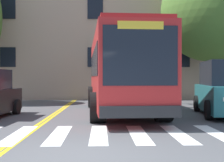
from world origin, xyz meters
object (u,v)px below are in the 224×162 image
(city_bus, at_px, (121,71))
(car_white_behind_bus, at_px, (116,84))
(street_tree_curbside_large, at_px, (210,11))
(traffic_light_overhead, at_px, (133,47))

(city_bus, relative_size, car_white_behind_bus, 2.06)
(city_bus, bearing_deg, street_tree_curbside_large, 41.87)
(street_tree_curbside_large, bearing_deg, car_white_behind_bus, 148.37)
(city_bus, height_order, traffic_light_overhead, traffic_light_overhead)
(traffic_light_overhead, height_order, street_tree_curbside_large, street_tree_curbside_large)
(car_white_behind_bus, bearing_deg, city_bus, -90.02)
(city_bus, xyz_separation_m, car_white_behind_bus, (0.00, 8.91, -0.84))
(traffic_light_overhead, bearing_deg, car_white_behind_bus, 99.17)
(traffic_light_overhead, relative_size, street_tree_curbside_large, 0.57)
(city_bus, height_order, car_white_behind_bus, city_bus)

